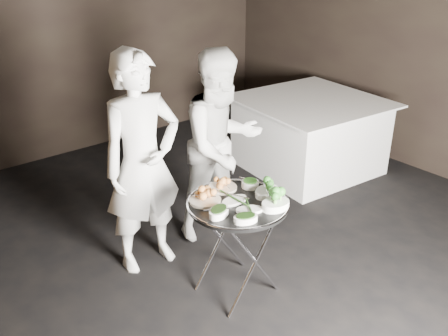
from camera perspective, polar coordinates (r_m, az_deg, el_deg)
floor at (r=3.71m, az=3.67°, el=-15.87°), size 6.00×7.00×0.05m
wall_back at (r=5.93m, az=-20.59°, el=14.89°), size 6.00×0.05×3.00m
tray_stand at (r=3.60m, az=1.54°, el=-8.62°), size 0.50×0.42×0.73m
serving_tray at (r=3.43m, az=1.60°, el=-4.09°), size 0.71×0.71×0.04m
potato_plate_a at (r=3.41m, az=-2.17°, el=-3.36°), size 0.22×0.22×0.08m
potato_plate_b at (r=3.58m, az=-0.17°, el=-1.91°), size 0.21×0.21×0.08m
greens_bowl at (r=3.61m, az=3.01°, el=-1.70°), size 0.13×0.13×0.07m
asparagus_plate_a at (r=3.42m, az=1.20°, el=-3.63°), size 0.20×0.11×0.04m
asparagus_plate_b at (r=3.31m, az=2.94°, el=-4.69°), size 0.21×0.18×0.04m
spinach_bowl_a at (r=3.25m, az=-0.60°, el=-4.93°), size 0.20×0.17×0.07m
spinach_bowl_b at (r=3.19m, az=2.49°, el=-5.68°), size 0.19×0.15×0.07m
broccoli_bowl_a at (r=3.51m, az=4.91°, el=-2.60°), size 0.21×0.16×0.08m
broccoli_bowl_b at (r=3.35m, az=5.91°, el=-4.04°), size 0.22×0.17×0.08m
serving_utensils at (r=3.45m, az=1.08°, el=-2.73°), size 0.57×0.43×0.01m
waiter_left at (r=3.75m, az=-9.28°, el=0.44°), size 0.65×0.45×1.72m
waiter_right at (r=4.16m, az=-0.21°, el=2.61°), size 0.82×0.66×1.62m
dining_table at (r=5.59m, az=9.70°, el=3.81°), size 1.40×1.40×0.80m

